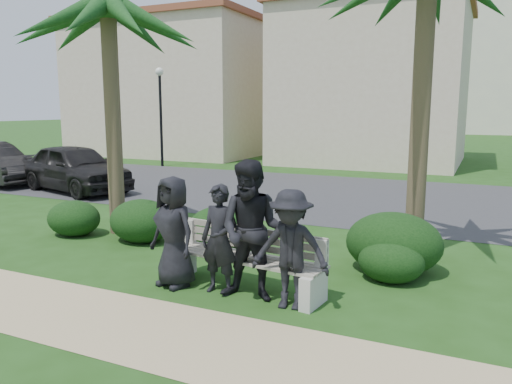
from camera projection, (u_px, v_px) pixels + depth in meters
ground at (187, 276)px, 7.74m from camera, size 160.00×160.00×0.00m
footpath at (108, 320)px, 6.14m from camera, size 30.00×1.60×0.01m
asphalt_street at (333, 195)px, 14.90m from camera, size 160.00×8.00×0.01m
stucco_bldg_left at (179, 88)px, 28.21m from camera, size 10.40×8.40×7.30m
stucco_bldg_right at (374, 84)px, 23.64m from camera, size 8.40×8.40×7.30m
street_lamp at (160, 99)px, 21.72m from camera, size 0.36×0.36×4.29m
park_bench at (243, 263)px, 7.15m from camera, size 2.49×0.85×0.85m
man_a at (173, 232)px, 7.21m from camera, size 0.90×0.70×1.62m
man_b at (220, 239)px, 6.94m from camera, size 0.58×0.40×1.55m
man_c at (252, 231)px, 6.66m from camera, size 1.00×0.82×1.91m
man_d at (291, 250)px, 6.40m from camera, size 1.08×0.70×1.57m
hedge_a at (74, 217)px, 10.20m from camera, size 1.13×0.93×0.74m
hedge_b at (142, 220)px, 9.71m from camera, size 1.31×1.08×0.85m
hedge_c at (220, 227)px, 9.22m from camera, size 1.24×1.03×0.81m
hedge_e at (391, 260)px, 7.48m from camera, size 0.98×0.81×0.64m
hedge_f at (394, 241)px, 7.90m from camera, size 1.51×1.25×0.99m
palm_left at (108, 9)px, 9.72m from camera, size 3.00×3.00×5.45m
car_a at (75, 168)px, 15.46m from camera, size 4.63×2.81×1.47m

